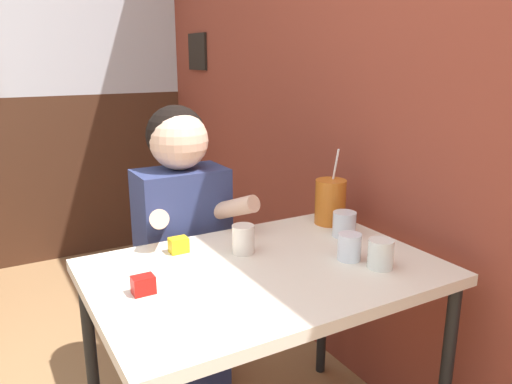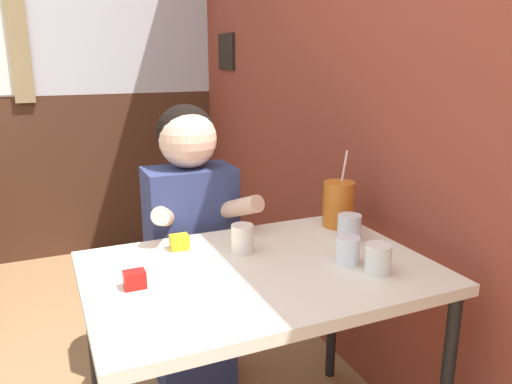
{
  "view_description": "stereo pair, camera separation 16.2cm",
  "coord_description": "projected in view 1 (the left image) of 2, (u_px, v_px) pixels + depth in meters",
  "views": [
    {
      "loc": [
        -0.0,
        -0.84,
        1.35
      ],
      "look_at": [
        0.77,
        0.51,
        0.92
      ],
      "focal_mm": 35.0,
      "sensor_mm": 36.0,
      "label": 1
    },
    {
      "loc": [
        0.14,
        -0.92,
        1.35
      ],
      "look_at": [
        0.77,
        0.51,
        0.92
      ],
      "focal_mm": 35.0,
      "sensor_mm": 36.0,
      "label": 2
    }
  ],
  "objects": [
    {
      "name": "glass_by_brick",
      "position": [
        344.0,
        224.0,
        1.77
      ],
      "size": [
        0.08,
        0.08,
        0.09
      ],
      "color": "silver",
      "rests_on": "main_table"
    },
    {
      "name": "glass_far_side",
      "position": [
        243.0,
        239.0,
        1.62
      ],
      "size": [
        0.07,
        0.07,
        0.09
      ],
      "color": "silver",
      "rests_on": "main_table"
    },
    {
      "name": "brick_wall_right",
      "position": [
        278.0,
        55.0,
        2.44
      ],
      "size": [
        0.08,
        4.61,
        2.7
      ],
      "color": "brown",
      "rests_on": "ground_plane"
    },
    {
      "name": "cocktail_pitcher",
      "position": [
        330.0,
        202.0,
        1.9
      ],
      "size": [
        0.12,
        0.12,
        0.29
      ],
      "color": "#C6661E",
      "rests_on": "main_table"
    },
    {
      "name": "main_table",
      "position": [
        265.0,
        287.0,
        1.54
      ],
      "size": [
        1.04,
        0.72,
        0.72
      ],
      "color": "beige",
      "rests_on": "ground_plane"
    },
    {
      "name": "condiment_ketchup",
      "position": [
        144.0,
        285.0,
        1.35
      ],
      "size": [
        0.06,
        0.04,
        0.05
      ],
      "color": "#B7140F",
      "rests_on": "main_table"
    },
    {
      "name": "glass_near_pitcher",
      "position": [
        350.0,
        247.0,
        1.57
      ],
      "size": [
        0.07,
        0.07,
        0.09
      ],
      "color": "silver",
      "rests_on": "main_table"
    },
    {
      "name": "person_seated",
      "position": [
        183.0,
        245.0,
        1.95
      ],
      "size": [
        0.42,
        0.42,
        1.17
      ],
      "color": "navy",
      "rests_on": "ground_plane"
    },
    {
      "name": "glass_center",
      "position": [
        381.0,
        254.0,
        1.51
      ],
      "size": [
        0.08,
        0.08,
        0.09
      ],
      "color": "silver",
      "rests_on": "main_table"
    },
    {
      "name": "condiment_mustard",
      "position": [
        179.0,
        245.0,
        1.63
      ],
      "size": [
        0.06,
        0.04,
        0.05
      ],
      "color": "yellow",
      "rests_on": "main_table"
    }
  ]
}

